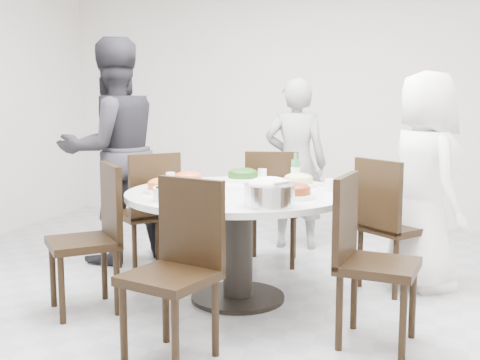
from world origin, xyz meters
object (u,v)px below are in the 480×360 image
(diner_right, at_px, (424,181))
(chair_ne, at_px, (395,224))
(dining_table, at_px, (238,246))
(chair_nw, at_px, (146,211))
(chair_se, at_px, (378,262))
(chair_n, at_px, (273,207))
(diner_middle, at_px, (296,164))
(diner_left, at_px, (113,151))
(rice_bowl, at_px, (269,195))
(chair_sw, at_px, (83,239))
(chair_s, at_px, (169,273))
(soup_bowl, at_px, (174,193))
(beverage_bottle, at_px, (295,168))

(diner_right, bearing_deg, chair_ne, 93.91)
(dining_table, height_order, chair_nw, chair_nw)
(chair_nw, relative_size, chair_se, 1.00)
(chair_ne, distance_m, chair_n, 1.08)
(chair_ne, distance_m, diner_middle, 1.38)
(chair_n, bearing_deg, diner_left, 2.57)
(diner_middle, height_order, rice_bowl, diner_middle)
(rice_bowl, bearing_deg, chair_sw, -177.71)
(dining_table, bearing_deg, chair_s, -92.70)
(diner_right, distance_m, diner_left, 2.50)
(chair_se, relative_size, diner_left, 0.51)
(chair_se, height_order, soup_bowl, chair_se)
(chair_ne, xyz_separation_m, chair_se, (-0.04, -1.03, 0.00))
(diner_right, xyz_separation_m, diner_middle, (-1.12, 0.85, -0.01))
(chair_sw, height_order, soup_bowl, chair_sw)
(chair_nw, bearing_deg, rice_bowl, 94.58)
(chair_sw, xyz_separation_m, diner_left, (-0.42, 1.16, 0.45))
(chair_n, xyz_separation_m, diner_middle, (0.06, 0.58, 0.30))
(chair_sw, bearing_deg, chair_s, 15.07)
(diner_right, bearing_deg, chair_sw, 90.63)
(chair_n, relative_size, rice_bowl, 3.21)
(chair_n, height_order, diner_middle, diner_middle)
(diner_middle, xyz_separation_m, diner_left, (-1.37, -0.88, 0.16))
(chair_se, bearing_deg, rice_bowl, 94.85)
(chair_n, relative_size, chair_se, 1.00)
(chair_se, distance_m, diner_right, 1.21)
(diner_middle, distance_m, rice_bowl, 2.00)
(chair_nw, distance_m, diner_left, 0.63)
(chair_ne, relative_size, diner_middle, 0.62)
(diner_right, relative_size, beverage_bottle, 7.05)
(dining_table, height_order, soup_bowl, soup_bowl)
(diner_left, bearing_deg, rice_bowl, 93.05)
(chair_sw, bearing_deg, soup_bowl, 53.77)
(chair_n, xyz_separation_m, beverage_bottle, (0.29, -0.47, 0.39))
(chair_nw, bearing_deg, diner_right, 136.74)
(diner_left, bearing_deg, beverage_bottle, 121.03)
(chair_s, distance_m, diner_middle, 2.57)
(rice_bowl, relative_size, beverage_bottle, 1.34)
(diner_right, bearing_deg, diner_left, 61.43)
(chair_s, height_order, chair_se, same)
(dining_table, relative_size, chair_sw, 1.58)
(diner_middle, bearing_deg, chair_ne, 128.42)
(dining_table, xyz_separation_m, beverage_bottle, (0.29, 0.48, 0.49))
(chair_se, height_order, diner_left, diner_left)
(chair_ne, bearing_deg, beverage_bottle, 45.35)
(diner_middle, distance_m, soup_bowl, 1.99)
(rice_bowl, bearing_deg, diner_middle, 97.73)
(dining_table, distance_m, chair_sw, 1.02)
(chair_sw, height_order, diner_left, diner_left)
(chair_ne, xyz_separation_m, diner_middle, (-0.94, 0.97, 0.30))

